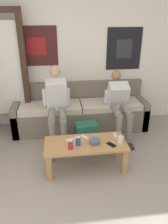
{
  "coord_description": "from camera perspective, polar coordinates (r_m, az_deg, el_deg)",
  "views": [
    {
      "loc": [
        -0.31,
        -1.69,
        2.06
      ],
      "look_at": [
        0.07,
        1.29,
        0.68
      ],
      "focal_mm": 35.0,
      "sensor_mm": 36.0,
      "label": 1
    }
  ],
  "objects": [
    {
      "name": "ground_plane",
      "position": [
        2.68,
        2.25,
        -25.62
      ],
      "size": [
        18.0,
        18.0,
        0.0
      ],
      "primitive_type": "plane",
      "color": "gray"
    },
    {
      "name": "wall_back",
      "position": [
        4.21,
        -3.0,
        13.84
      ],
      "size": [
        10.0,
        0.07,
        2.55
      ],
      "color": "white",
      "rests_on": "ground_plane"
    },
    {
      "name": "couch",
      "position": [
        4.19,
        -0.94,
        -0.21
      ],
      "size": [
        2.48,
        0.69,
        0.85
      ],
      "color": "#70665B",
      "rests_on": "ground_plane"
    },
    {
      "name": "coffee_table",
      "position": [
        3.1,
        0.41,
        -9.26
      ],
      "size": [
        1.14,
        0.5,
        0.41
      ],
      "color": "#B27F4C",
      "rests_on": "ground_plane"
    },
    {
      "name": "person_seated_adult",
      "position": [
        3.68,
        -7.2,
        2.57
      ],
      "size": [
        0.47,
        0.88,
        1.27
      ],
      "color": "gray",
      "rests_on": "ground_plane"
    },
    {
      "name": "person_seated_teen",
      "position": [
        3.87,
        9.16,
        2.53
      ],
      "size": [
        0.47,
        0.95,
        1.13
      ],
      "color": "gray",
      "rests_on": "ground_plane"
    },
    {
      "name": "backpack",
      "position": [
        3.64,
        0.58,
        -6.16
      ],
      "size": [
        0.37,
        0.3,
        0.42
      ],
      "color": "#1E5642",
      "rests_on": "ground_plane"
    },
    {
      "name": "ceramic_bowl",
      "position": [
        3.03,
        2.79,
        -7.63
      ],
      "size": [
        0.15,
        0.15,
        0.07
      ],
      "color": "#475B75",
      "rests_on": "coffee_table"
    },
    {
      "name": "pillar_candle",
      "position": [
        3.08,
        9.54,
        -7.13
      ],
      "size": [
        0.08,
        0.08,
        0.11
      ],
      "color": "silver",
      "rests_on": "coffee_table"
    },
    {
      "name": "drink_can_blue",
      "position": [
        2.99,
        -1.53,
        -7.59
      ],
      "size": [
        0.07,
        0.07,
        0.12
      ],
      "color": "#28479E",
      "rests_on": "coffee_table"
    },
    {
      "name": "drink_can_red",
      "position": [
        2.92,
        -3.55,
        -8.5
      ],
      "size": [
        0.07,
        0.07,
        0.12
      ],
      "color": "maroon",
      "rests_on": "coffee_table"
    },
    {
      "name": "game_controller_near_left",
      "position": [
        3.24,
        8.07,
        -6.03
      ],
      "size": [
        0.05,
        0.15,
        0.03
      ],
      "color": "white",
      "rests_on": "coffee_table"
    },
    {
      "name": "game_controller_near_right",
      "position": [
        3.11,
        -3.34,
        -7.24
      ],
      "size": [
        0.15,
        0.08,
        0.03
      ],
      "color": "white",
      "rests_on": "coffee_table"
    },
    {
      "name": "game_controller_far_center",
      "position": [
        3.17,
        0.21,
        -6.56
      ],
      "size": [
        0.09,
        0.14,
        0.03
      ],
      "color": "white",
      "rests_on": "coffee_table"
    },
    {
      "name": "cell_phone",
      "position": [
        3.04,
        7.12,
        -8.43
      ],
      "size": [
        0.13,
        0.15,
        0.01
      ],
      "color": "black",
      "rests_on": "coffee_table"
    }
  ]
}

